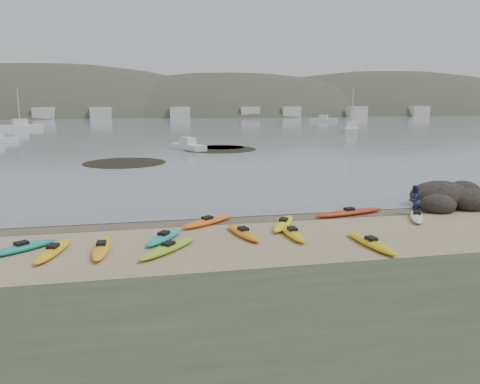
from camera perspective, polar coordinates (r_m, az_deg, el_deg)
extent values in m
plane|color=tan|center=(27.12, 0.00, -3.11)|extent=(600.00, 600.00, 0.00)
plane|color=brown|center=(26.83, 0.13, -3.26)|extent=(60.00, 60.00, 0.00)
plane|color=slate|center=(325.85, -10.82, 9.87)|extent=(1200.00, 1200.00, 0.00)
cube|color=#475138|center=(11.33, 19.24, -19.77)|extent=(60.00, 8.00, 2.00)
ellipsoid|color=yellow|center=(23.55, 6.38, -4.98)|extent=(0.81, 3.28, 0.34)
ellipsoid|color=#FFB015|center=(22.04, -16.53, -6.53)|extent=(0.82, 3.66, 0.34)
ellipsoid|color=yellow|center=(22.66, 15.68, -6.00)|extent=(1.18, 3.91, 0.34)
ellipsoid|color=silver|center=(28.51, 20.74, -2.79)|extent=(2.15, 3.15, 0.34)
ellipsoid|color=yellow|center=(22.32, -21.81, -6.66)|extent=(1.49, 3.54, 0.34)
ellipsoid|color=#B02C12|center=(28.31, 13.16, -2.44)|extent=(4.77, 1.69, 0.34)
ellipsoid|color=orange|center=(23.43, 0.40, -4.99)|extent=(1.51, 3.37, 0.34)
ellipsoid|color=teal|center=(23.31, -25.06, -6.18)|extent=(2.97, 2.59, 0.34)
ellipsoid|color=#92C828|center=(21.33, -8.72, -6.78)|extent=(3.10, 3.30, 0.34)
ellipsoid|color=yellow|center=(25.27, 5.33, -3.84)|extent=(2.33, 3.37, 0.34)
ellipsoid|color=orange|center=(25.60, -4.01, -3.62)|extent=(3.36, 2.67, 0.34)
ellipsoid|color=teal|center=(22.98, -9.26, -5.48)|extent=(2.21, 2.89, 0.34)
imported|color=navy|center=(29.31, 20.45, -0.94)|extent=(1.05, 0.93, 1.79)
ellipsoid|color=black|center=(32.58, 23.15, -1.06)|extent=(3.92, 3.05, 1.96)
ellipsoid|color=black|center=(32.69, 26.30, -1.40)|extent=(2.83, 2.39, 1.52)
ellipsoid|color=black|center=(30.99, 22.97, -1.82)|extent=(2.18, 1.96, 1.31)
ellipsoid|color=black|center=(34.42, 25.51, -0.69)|extent=(2.39, 2.18, 1.74)
cylinder|color=black|center=(51.59, -13.88, 3.46)|extent=(8.77, 8.77, 0.04)
cylinder|color=black|center=(63.92, -2.53, 5.22)|extent=(10.09, 10.09, 0.04)
cylinder|color=black|center=(66.56, -2.30, 5.46)|extent=(6.72, 6.72, 0.04)
cube|color=silver|center=(63.50, -6.38, 5.51)|extent=(4.58, 6.64, 0.91)
cube|color=silver|center=(99.17, 13.44, 7.40)|extent=(5.80, 8.86, 1.21)
cube|color=silver|center=(116.52, -25.20, 7.19)|extent=(9.27, 6.49, 1.28)
cube|color=silver|center=(145.25, 10.11, 8.64)|extent=(7.88, 6.07, 1.11)
ellipsoid|color=#384235|center=(225.64, -21.71, 4.16)|extent=(220.00, 120.00, 80.00)
ellipsoid|color=#384235|center=(220.57, -1.01, 5.51)|extent=(200.00, 110.00, 68.00)
ellipsoid|color=#384235|center=(259.27, 17.45, 5.46)|extent=(230.00, 130.00, 76.00)
cube|color=beige|center=(174.71, -24.01, 8.74)|extent=(7.00, 5.00, 4.00)
cube|color=beige|center=(171.28, -16.06, 9.23)|extent=(7.00, 5.00, 4.00)
cube|color=beige|center=(171.17, -7.92, 9.56)|extent=(7.00, 5.00, 4.00)
cube|color=beige|center=(174.41, 0.09, 9.69)|extent=(7.00, 5.00, 4.00)
cube|color=beige|center=(180.80, 7.67, 9.65)|extent=(7.00, 5.00, 4.00)
cube|color=beige|center=(190.02, 14.61, 9.46)|extent=(7.00, 5.00, 4.00)
cube|color=beige|center=(201.70, 20.83, 9.18)|extent=(7.00, 5.00, 4.00)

